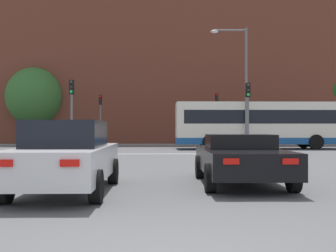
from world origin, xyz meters
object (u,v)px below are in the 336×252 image
(car_roadster_right, at_px, (241,158))
(traffic_light_near_right, at_px, (248,106))
(bus_crossing_lead, at_px, (259,124))
(street_lamp_junction, at_px, (240,76))
(traffic_light_near_left, at_px, (72,104))
(traffic_light_far_right, at_px, (217,110))
(pedestrian_waiting, at_px, (85,134))
(car_saloon_left, at_px, (67,156))
(pedestrian_walking_east, at_px, (219,133))
(traffic_light_far_left, at_px, (100,112))

(car_roadster_right, xyz_separation_m, traffic_light_near_right, (3.01, 13.16, 2.03))
(bus_crossing_lead, height_order, street_lamp_junction, street_lamp_junction)
(car_roadster_right, relative_size, traffic_light_near_left, 1.08)
(traffic_light_far_right, height_order, pedestrian_waiting, traffic_light_far_right)
(bus_crossing_lead, xyz_separation_m, traffic_light_near_left, (-11.70, -5.33, 1.05))
(car_saloon_left, relative_size, traffic_light_near_right, 1.16)
(street_lamp_junction, bearing_deg, car_saloon_left, -112.25)
(car_saloon_left, relative_size, pedestrian_walking_east, 2.73)
(car_saloon_left, distance_m, street_lamp_junction, 19.78)
(traffic_light_far_right, bearing_deg, pedestrian_walking_east, 72.54)
(car_saloon_left, height_order, car_roadster_right, car_saloon_left)
(pedestrian_waiting, distance_m, pedestrian_walking_east, 11.95)
(bus_crossing_lead, height_order, traffic_light_near_right, traffic_light_near_right)
(car_roadster_right, height_order, bus_crossing_lead, bus_crossing_lead)
(traffic_light_far_right, distance_m, pedestrian_waiting, 11.76)
(traffic_light_near_right, bearing_deg, car_saloon_left, -116.17)
(bus_crossing_lead, bearing_deg, street_lamp_junction, -45.74)
(bus_crossing_lead, relative_size, traffic_light_far_left, 2.68)
(traffic_light_far_right, height_order, pedestrian_walking_east, traffic_light_far_right)
(car_saloon_left, relative_size, traffic_light_far_right, 1.03)
(car_roadster_right, relative_size, pedestrian_walking_east, 2.63)
(traffic_light_near_right, height_order, pedestrian_waiting, traffic_light_near_right)
(pedestrian_walking_east, bearing_deg, bus_crossing_lead, -95.04)
(traffic_light_far_right, relative_size, pedestrian_walking_east, 2.64)
(traffic_light_far_left, xyz_separation_m, street_lamp_junction, (10.29, -8.89, 1.98))
(bus_crossing_lead, xyz_separation_m, traffic_light_far_right, (-1.84, 7.51, 1.28))
(car_saloon_left, bearing_deg, bus_crossing_lead, 65.66)
(traffic_light_far_right, bearing_deg, traffic_light_near_right, -89.90)
(car_roadster_right, xyz_separation_m, street_lamp_junction, (3.27, 16.68, 4.18))
(car_saloon_left, xyz_separation_m, bus_crossing_lead, (8.90, 19.45, 0.91))
(car_saloon_left, height_order, bus_crossing_lead, bus_crossing_lead)
(traffic_light_far_right, height_order, traffic_light_far_left, traffic_light_far_right)
(bus_crossing_lead, bearing_deg, pedestrian_waiting, -122.53)
(car_saloon_left, xyz_separation_m, traffic_light_near_right, (7.08, 14.40, 1.89))
(bus_crossing_lead, relative_size, traffic_light_near_left, 2.78)
(traffic_light_far_left, height_order, street_lamp_junction, street_lamp_junction)
(bus_crossing_lead, distance_m, pedestrian_waiting, 15.88)
(pedestrian_walking_east, bearing_deg, traffic_light_far_right, -121.72)
(car_roadster_right, height_order, traffic_light_near_left, traffic_light_near_left)
(traffic_light_near_left, xyz_separation_m, traffic_light_far_left, (-0.16, 12.70, 0.09))
(traffic_light_near_left, relative_size, traffic_light_near_right, 1.03)
(car_saloon_left, bearing_deg, car_roadster_right, 17.19)
(traffic_light_near_left, relative_size, pedestrian_walking_east, 2.42)
(pedestrian_walking_east, bearing_deg, car_roadster_right, -111.43)
(car_roadster_right, xyz_separation_m, traffic_light_near_left, (-6.87, 12.88, 2.11))
(traffic_light_far_right, xyz_separation_m, pedestrian_walking_east, (0.41, 1.31, -1.99))
(bus_crossing_lead, xyz_separation_m, pedestrian_walking_east, (-1.43, 8.82, -0.72))
(traffic_light_far_left, bearing_deg, bus_crossing_lead, -31.85)
(pedestrian_walking_east, bearing_deg, traffic_light_near_right, -105.87)
(traffic_light_far_left, height_order, pedestrian_walking_east, traffic_light_far_left)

